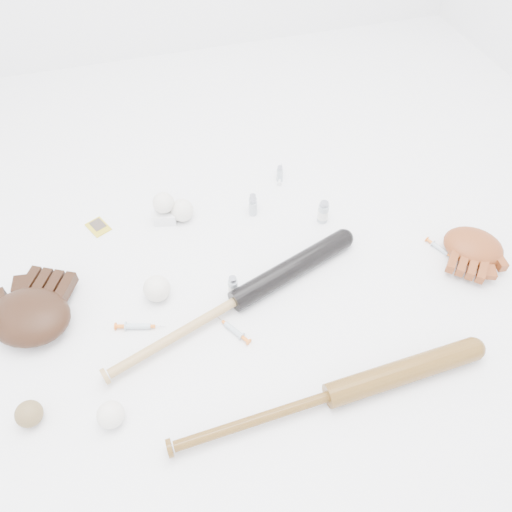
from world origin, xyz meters
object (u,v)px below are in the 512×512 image
object	(u,v)px
pedestal	(166,215)
bat_dark	(236,301)
glove_dark	(30,316)
bat_wood	(331,395)

from	to	relation	value
pedestal	bat_dark	bearing A→B (deg)	-71.85
bat_dark	glove_dark	xyz separation A→B (m)	(-0.59, 0.10, 0.02)
bat_wood	glove_dark	xyz separation A→B (m)	(-0.75, 0.47, 0.02)
bat_wood	bat_dark	bearing A→B (deg)	111.60
bat_dark	pedestal	bearing A→B (deg)	89.00
pedestal	glove_dark	bearing A→B (deg)	-143.71
bat_wood	pedestal	size ratio (longest dim) A/B	12.23
bat_dark	pedestal	world-z (taller)	bat_dark
bat_wood	glove_dark	distance (m)	0.89
bat_wood	glove_dark	bearing A→B (deg)	146.14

